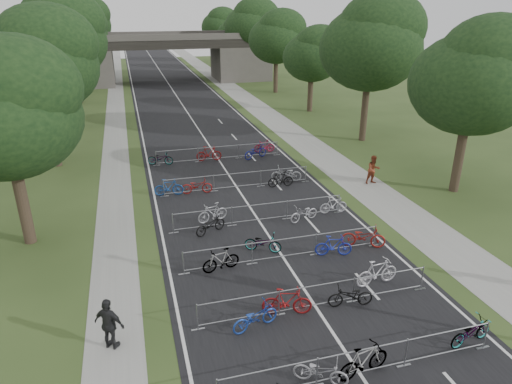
# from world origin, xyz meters

# --- Properties ---
(road) EXTENTS (11.00, 140.00, 0.01)m
(road) POSITION_xyz_m (0.00, 50.00, 0.01)
(road) COLOR black
(road) RESTS_ON ground
(sidewalk_right) EXTENTS (3.00, 140.00, 0.01)m
(sidewalk_right) POSITION_xyz_m (8.00, 50.00, 0.01)
(sidewalk_right) COLOR gray
(sidewalk_right) RESTS_ON ground
(sidewalk_left) EXTENTS (2.00, 140.00, 0.01)m
(sidewalk_left) POSITION_xyz_m (-7.50, 50.00, 0.01)
(sidewalk_left) COLOR gray
(sidewalk_left) RESTS_ON ground
(lane_markings) EXTENTS (0.12, 140.00, 0.00)m
(lane_markings) POSITION_xyz_m (0.00, 50.00, 0.00)
(lane_markings) COLOR silver
(lane_markings) RESTS_ON ground
(overpass_bridge) EXTENTS (31.00, 8.00, 7.05)m
(overpass_bridge) POSITION_xyz_m (0.00, 65.00, 3.53)
(overpass_bridge) COLOR #4E4A46
(overpass_bridge) RESTS_ON ground
(tree_left_0) EXTENTS (6.72, 6.72, 10.25)m
(tree_left_0) POSITION_xyz_m (-11.39, 15.93, 6.49)
(tree_left_0) COLOR #33261C
(tree_left_0) RESTS_ON ground
(tree_right_0) EXTENTS (7.17, 7.17, 10.93)m
(tree_right_0) POSITION_xyz_m (13.11, 15.93, 6.92)
(tree_right_0) COLOR #33261C
(tree_right_0) RESTS_ON ground
(tree_left_1) EXTENTS (7.56, 7.56, 11.53)m
(tree_left_1) POSITION_xyz_m (-11.39, 27.93, 7.30)
(tree_left_1) COLOR #33261C
(tree_left_1) RESTS_ON ground
(tree_right_1) EXTENTS (8.18, 8.18, 12.47)m
(tree_right_1) POSITION_xyz_m (13.11, 27.93, 7.90)
(tree_right_1) COLOR #33261C
(tree_right_1) RESTS_ON ground
(tree_left_2) EXTENTS (8.40, 8.40, 12.81)m
(tree_left_2) POSITION_xyz_m (-11.39, 39.93, 8.12)
(tree_left_2) COLOR #33261C
(tree_left_2) RESTS_ON ground
(tree_right_2) EXTENTS (6.16, 6.16, 9.39)m
(tree_right_2) POSITION_xyz_m (13.11, 39.93, 5.95)
(tree_right_2) COLOR #33261C
(tree_right_2) RESTS_ON ground
(tree_left_3) EXTENTS (6.72, 6.72, 10.25)m
(tree_left_3) POSITION_xyz_m (-11.39, 51.93, 6.49)
(tree_left_3) COLOR #33261C
(tree_left_3) RESTS_ON ground
(tree_right_3) EXTENTS (7.17, 7.17, 10.93)m
(tree_right_3) POSITION_xyz_m (13.11, 51.93, 6.92)
(tree_right_3) COLOR #33261C
(tree_right_3) RESTS_ON ground
(tree_left_4) EXTENTS (7.56, 7.56, 11.53)m
(tree_left_4) POSITION_xyz_m (-11.39, 63.93, 7.30)
(tree_left_4) COLOR #33261C
(tree_left_4) RESTS_ON ground
(tree_right_4) EXTENTS (8.18, 8.18, 12.47)m
(tree_right_4) POSITION_xyz_m (13.11, 63.93, 7.90)
(tree_right_4) COLOR #33261C
(tree_right_4) RESTS_ON ground
(tree_left_5) EXTENTS (8.40, 8.40, 12.81)m
(tree_left_5) POSITION_xyz_m (-11.39, 75.93, 8.12)
(tree_left_5) COLOR #33261C
(tree_left_5) RESTS_ON ground
(tree_right_5) EXTENTS (6.16, 6.16, 9.39)m
(tree_right_5) POSITION_xyz_m (13.11, 75.93, 5.95)
(tree_right_5) COLOR #33261C
(tree_right_5) RESTS_ON ground
(tree_left_6) EXTENTS (6.72, 6.72, 10.25)m
(tree_left_6) POSITION_xyz_m (-11.39, 87.93, 6.49)
(tree_left_6) COLOR #33261C
(tree_left_6) RESTS_ON ground
(tree_right_6) EXTENTS (7.17, 7.17, 10.93)m
(tree_right_6) POSITION_xyz_m (13.11, 87.93, 6.92)
(tree_right_6) COLOR #33261C
(tree_right_6) RESTS_ON ground
(barrier_row_1) EXTENTS (9.70, 0.08, 1.10)m
(barrier_row_1) POSITION_xyz_m (0.00, 3.60, 0.55)
(barrier_row_1) COLOR gray
(barrier_row_1) RESTS_ON ground
(barrier_row_2) EXTENTS (9.70, 0.08, 1.10)m
(barrier_row_2) POSITION_xyz_m (0.00, 7.20, 0.55)
(barrier_row_2) COLOR gray
(barrier_row_2) RESTS_ON ground
(barrier_row_3) EXTENTS (9.70, 0.08, 1.10)m
(barrier_row_3) POSITION_xyz_m (0.00, 11.00, 0.55)
(barrier_row_3) COLOR gray
(barrier_row_3) RESTS_ON ground
(barrier_row_4) EXTENTS (9.70, 0.08, 1.10)m
(barrier_row_4) POSITION_xyz_m (0.00, 15.00, 0.55)
(barrier_row_4) COLOR gray
(barrier_row_4) RESTS_ON ground
(barrier_row_5) EXTENTS (9.70, 0.08, 1.10)m
(barrier_row_5) POSITION_xyz_m (0.00, 20.00, 0.55)
(barrier_row_5) COLOR gray
(barrier_row_5) RESTS_ON ground
(barrier_row_6) EXTENTS (9.70, 0.08, 1.10)m
(barrier_row_6) POSITION_xyz_m (0.00, 26.00, 0.55)
(barrier_row_6) COLOR gray
(barrier_row_6) RESTS_ON ground
(bike_5) EXTENTS (1.78, 1.38, 0.90)m
(bike_5) POSITION_xyz_m (-1.36, 3.69, 0.45)
(bike_5) COLOR #9F9FA6
(bike_5) RESTS_ON ground
(bike_6) EXTENTS (1.97, 0.88, 1.14)m
(bike_6) POSITION_xyz_m (0.05, 3.62, 0.57)
(bike_6) COLOR gray
(bike_6) RESTS_ON ground
(bike_7) EXTENTS (1.89, 0.93, 0.95)m
(bike_7) POSITION_xyz_m (4.30, 3.94, 0.48)
(bike_7) COLOR gray
(bike_7) RESTS_ON ground
(bike_8) EXTENTS (1.95, 1.12, 0.97)m
(bike_8) POSITION_xyz_m (-2.60, 6.72, 0.49)
(bike_8) COLOR #1C3D9D
(bike_8) RESTS_ON ground
(bike_9) EXTENTS (1.96, 1.03, 1.14)m
(bike_9) POSITION_xyz_m (-1.23, 7.17, 0.57)
(bike_9) COLOR maroon
(bike_9) RESTS_ON ground
(bike_10) EXTENTS (1.85, 0.89, 0.93)m
(bike_10) POSITION_xyz_m (1.29, 6.96, 0.47)
(bike_10) COLOR black
(bike_10) RESTS_ON ground
(bike_11) EXTENTS (2.01, 0.74, 1.18)m
(bike_11) POSITION_xyz_m (3.02, 8.02, 0.59)
(bike_11) COLOR silver
(bike_11) RESTS_ON ground
(bike_12) EXTENTS (1.79, 0.81, 1.04)m
(bike_12) POSITION_xyz_m (-2.99, 10.86, 0.52)
(bike_12) COLOR gray
(bike_12) RESTS_ON ground
(bike_13) EXTENTS (1.86, 1.39, 0.93)m
(bike_13) POSITION_xyz_m (-0.74, 11.95, 0.47)
(bike_13) COLOR gray
(bike_13) RESTS_ON ground
(bike_14) EXTENTS (1.79, 0.91, 1.04)m
(bike_14) POSITION_xyz_m (2.29, 10.68, 0.52)
(bike_14) COLOR #1D2BA0
(bike_14) RESTS_ON ground
(bike_15) EXTENTS (2.19, 1.50, 1.09)m
(bike_15) POSITION_xyz_m (4.03, 11.06, 0.55)
(bike_15) COLOR maroon
(bike_15) RESTS_ON ground
(bike_16) EXTENTS (1.89, 1.38, 0.95)m
(bike_16) POSITION_xyz_m (-2.78, 14.48, 0.47)
(bike_16) COLOR black
(bike_16) RESTS_ON ground
(bike_17) EXTENTS (1.82, 0.97, 1.05)m
(bike_17) POSITION_xyz_m (-2.41, 15.78, 0.53)
(bike_17) COLOR #9B9DA3
(bike_17) RESTS_ON ground
(bike_18) EXTENTS (1.85, 1.08, 0.92)m
(bike_18) POSITION_xyz_m (2.35, 14.52, 0.46)
(bike_18) COLOR #A5A5AD
(bike_18) RESTS_ON ground
(bike_19) EXTENTS (1.63, 0.50, 0.97)m
(bike_19) POSITION_xyz_m (4.30, 15.02, 0.48)
(bike_19) COLOR #A5A5AD
(bike_19) RESTS_ON ground
(bike_20) EXTENTS (1.83, 0.73, 1.07)m
(bike_20) POSITION_xyz_m (-4.30, 20.09, 0.53)
(bike_20) COLOR navy
(bike_20) RESTS_ON ground
(bike_21) EXTENTS (1.96, 0.85, 1.00)m
(bike_21) POSITION_xyz_m (-2.60, 19.94, 0.50)
(bike_21) COLOR maroon
(bike_21) RESTS_ON ground
(bike_22) EXTENTS (1.69, 0.48, 1.01)m
(bike_22) POSITION_xyz_m (2.73, 19.57, 0.51)
(bike_22) COLOR black
(bike_22) RESTS_ON ground
(bike_23) EXTENTS (2.10, 1.15, 1.04)m
(bike_23) POSITION_xyz_m (3.41, 20.41, 0.52)
(bike_23) COLOR #B3B4BB
(bike_23) RESTS_ON ground
(bike_24) EXTENTS (1.95, 1.12, 0.97)m
(bike_24) POSITION_xyz_m (-4.30, 26.10, 0.48)
(bike_24) COLOR gray
(bike_24) RESTS_ON ground
(bike_25) EXTENTS (1.92, 0.72, 1.13)m
(bike_25) POSITION_xyz_m (-0.73, 26.04, 0.56)
(bike_25) COLOR maroon
(bike_25) RESTS_ON ground
(bike_26) EXTENTS (2.15, 1.44, 1.07)m
(bike_26) POSITION_xyz_m (2.77, 25.67, 0.53)
(bike_26) COLOR navy
(bike_26) RESTS_ON ground
(bike_27) EXTENTS (1.68, 0.51, 1.00)m
(bike_27) POSITION_xyz_m (3.87, 26.94, 0.50)
(bike_27) COLOR maroon
(bike_27) RESTS_ON ground
(pedestrian_b) EXTENTS (0.96, 0.77, 1.89)m
(pedestrian_b) POSITION_xyz_m (8.69, 18.50, 0.95)
(pedestrian_b) COLOR maroon
(pedestrian_b) RESTS_ON ground
(pedestrian_c) EXTENTS (1.19, 1.02, 1.92)m
(pedestrian_c) POSITION_xyz_m (-7.56, 7.10, 0.96)
(pedestrian_c) COLOR black
(pedestrian_c) RESTS_ON ground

